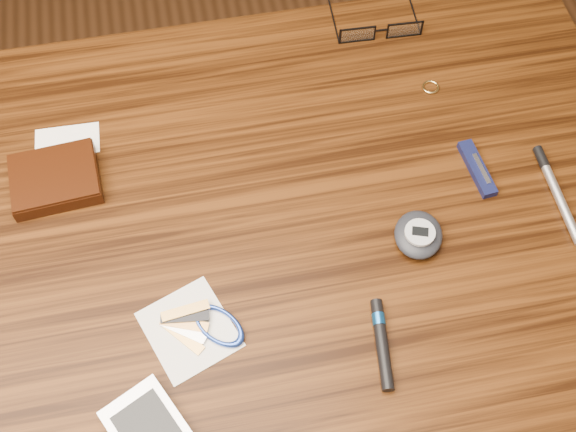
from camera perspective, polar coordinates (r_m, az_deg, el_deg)
name	(u,v)px	position (r m, az deg, el deg)	size (l,w,h in m)	color
ground	(270,405)	(1.55, -1.46, -14.71)	(3.80, 3.80, 0.00)	#472814
desk	(259,270)	(0.94, -2.33, -4.26)	(1.00, 0.70, 0.75)	#3A1D09
wallet_and_card	(55,178)	(0.92, -17.91, 2.87)	(0.11, 0.13, 0.02)	black
eyeglasses	(380,29)	(1.04, 7.27, 14.44)	(0.12, 0.13, 0.03)	black
gold_ring	(431,87)	(0.99, 11.20, 9.96)	(0.02, 0.02, 0.00)	tan
pedometer	(418,235)	(0.85, 10.27, -1.45)	(0.07, 0.08, 0.03)	black
notepad_keys	(203,327)	(0.80, -6.71, -8.67)	(0.13, 0.12, 0.01)	white
pocket_knife	(477,169)	(0.92, 14.71, 3.65)	(0.03, 0.08, 0.01)	#0E1433
silver_pen	(554,186)	(0.94, 20.28, 2.20)	(0.01, 0.14, 0.01)	silver
black_blue_pen	(382,341)	(0.80, 7.41, -9.76)	(0.03, 0.10, 0.01)	black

